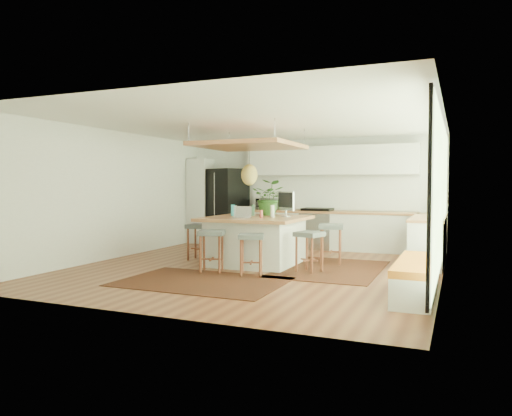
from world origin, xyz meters
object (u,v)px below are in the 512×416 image
at_px(island, 256,240).
at_px(stool_left_side, 199,243).
at_px(fridge, 226,209).
at_px(microwave, 268,203).
at_px(island_plant, 269,201).
at_px(stool_near_right, 251,255).
at_px(stool_right_front, 309,252).
at_px(stool_near_left, 212,252).
at_px(laptop, 242,212).
at_px(monitor, 286,204).
at_px(stool_right_back, 331,246).

xyz_separation_m(island, stool_left_side, (-1.31, 0.05, -0.11)).
xyz_separation_m(fridge, microwave, (1.16, 0.02, 0.18)).
bearing_deg(island, island_plant, 84.28).
distance_m(stool_near_right, stool_right_front, 1.07).
bearing_deg(stool_near_left, laptop, 66.62).
distance_m(stool_right_front, monitor, 1.29).
bearing_deg(stool_left_side, fridge, 104.44).
bearing_deg(island_plant, stool_near_left, -105.06).
distance_m(fridge, stool_left_side, 2.80).
height_order(stool_right_back, stool_left_side, stool_right_back).
relative_size(island, stool_near_left, 2.48).
bearing_deg(stool_near_left, microwave, 96.50).
xyz_separation_m(stool_near_left, stool_left_side, (-0.92, 1.16, 0.00)).
xyz_separation_m(stool_near_right, microwave, (-1.22, 3.86, 0.75)).
relative_size(island, island_plant, 2.54).
xyz_separation_m(stool_right_back, microwave, (-2.18, 2.14, 0.75)).
xyz_separation_m(island, microwave, (-0.83, 2.72, 0.64)).
distance_m(stool_near_left, stool_near_right, 0.78).
height_order(fridge, island, fridge).
relative_size(stool_right_front, microwave, 1.38).
distance_m(fridge, stool_right_back, 4.00).
distance_m(stool_left_side, island_plant, 1.69).
relative_size(island, stool_right_front, 2.56).
relative_size(stool_near_right, stool_right_back, 0.91).
relative_size(stool_near_left, monitor, 1.37).
distance_m(stool_near_left, stool_right_back, 2.43).
relative_size(stool_right_front, stool_left_side, 0.98).
bearing_deg(island_plant, stool_near_right, -78.99).
xyz_separation_m(stool_right_front, microwave, (-2.05, 3.19, 0.75)).
height_order(stool_near_right, stool_right_front, stool_right_front).
distance_m(stool_near_left, stool_right_front, 1.74).
height_order(fridge, island_plant, fridge).
relative_size(stool_left_side, island_plant, 1.02).
relative_size(island, stool_near_right, 2.59).
height_order(monitor, island_plant, island_plant).
bearing_deg(stool_right_front, microwave, 122.74).
bearing_deg(stool_right_front, laptop, 178.56).
bearing_deg(stool_left_side, stool_right_front, -11.70).
bearing_deg(island, stool_near_left, -109.56).
relative_size(microwave, island_plant, 0.72).
xyz_separation_m(stool_right_front, stool_right_back, (0.13, 1.06, 0.00)).
bearing_deg(stool_right_front, stool_near_right, -141.51).
bearing_deg(microwave, laptop, -58.74).
bearing_deg(island_plant, stool_left_side, -159.41).
distance_m(stool_right_back, laptop, 1.91).
height_order(stool_near_right, stool_right_back, stool_right_back).
distance_m(stool_near_right, stool_right_back, 1.97).
xyz_separation_m(stool_near_left, island_plant, (0.45, 1.68, 0.86)).
height_order(stool_left_side, island_plant, island_plant).
bearing_deg(microwave, stool_left_side, -81.87).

